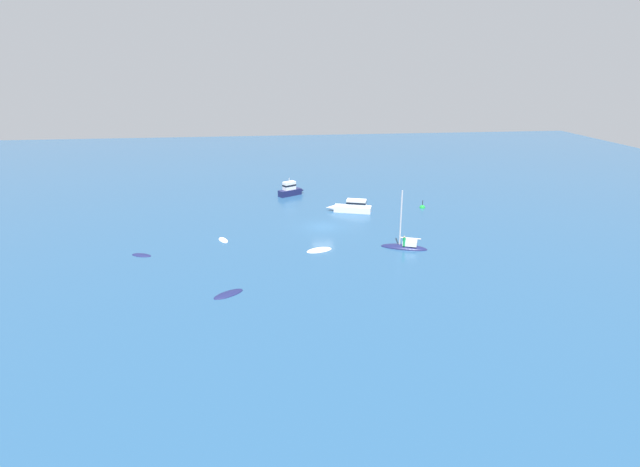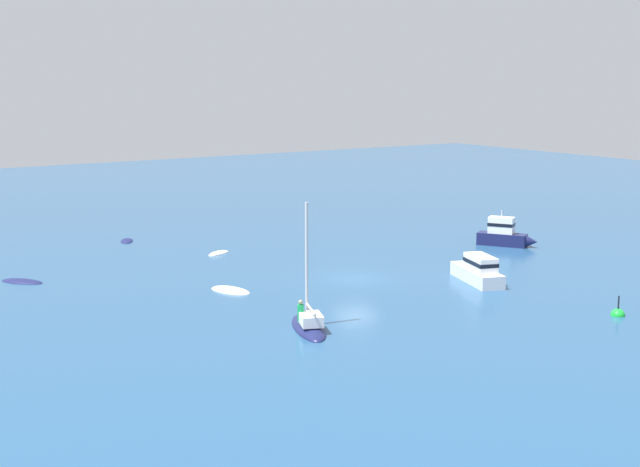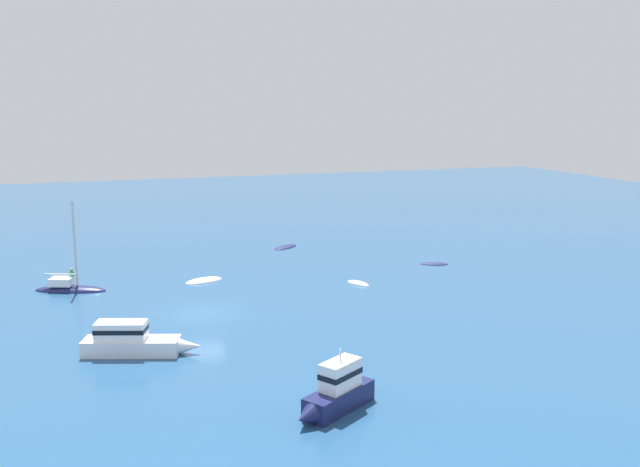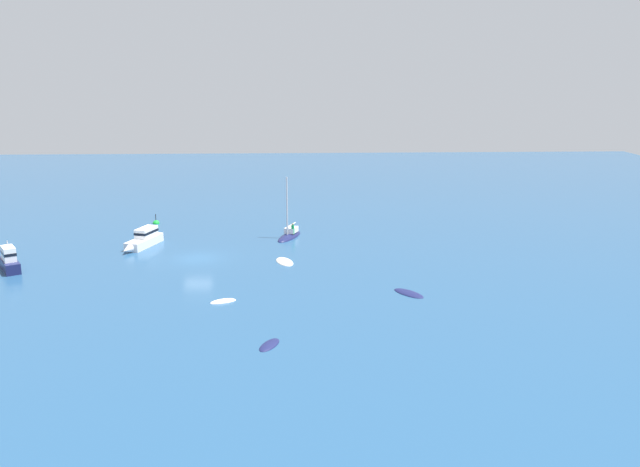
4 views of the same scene
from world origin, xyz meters
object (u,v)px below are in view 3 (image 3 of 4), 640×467
at_px(tender, 286,247).
at_px(skiff, 204,281).
at_px(sloop, 70,288).
at_px(motor_cruiser, 336,392).
at_px(rib, 358,284).
at_px(cabin_cruiser, 133,341).
at_px(tender_1, 434,264).

height_order(tender, skiff, skiff).
bearing_deg(sloop, motor_cruiser, -44.34).
bearing_deg(sloop, rib, 7.80).
height_order(tender, sloop, sloop).
height_order(skiff, sloop, sloop).
distance_m(cabin_cruiser, skiff, 15.13).
relative_size(skiff, motor_cruiser, 0.73).
bearing_deg(sloop, skiff, 19.19).
bearing_deg(motor_cruiser, tender_1, -158.56).
height_order(cabin_cruiser, tender_1, cabin_cruiser).
bearing_deg(cabin_cruiser, tender_1, 46.75).
relative_size(tender, sloop, 0.45).
bearing_deg(motor_cruiser, skiff, -118.40).
relative_size(tender, motor_cruiser, 0.70).
distance_m(tender, tender_1, 14.04).
relative_size(tender_1, sloop, 0.36).
xyz_separation_m(cabin_cruiser, tender_1, (-24.64, -13.01, -0.71)).
relative_size(skiff, sloop, 0.47).
bearing_deg(cabin_cruiser, rib, 48.45).
distance_m(tender_1, motor_cruiser, 28.60).
height_order(skiff, tender_1, skiff).
relative_size(cabin_cruiser, skiff, 1.95).
bearing_deg(sloop, tender_1, 19.35).
height_order(tender, rib, rib).
bearing_deg(skiff, tender, -151.59).
bearing_deg(tender, cabin_cruiser, -159.33).
height_order(rib, motor_cruiser, motor_cruiser).
distance_m(skiff, motor_cruiser, 23.73).
relative_size(tender, rib, 1.41).
bearing_deg(tender_1, tender, -24.28).
bearing_deg(sloop, tender, 48.50).
distance_m(tender, cabin_cruiser, 27.97).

